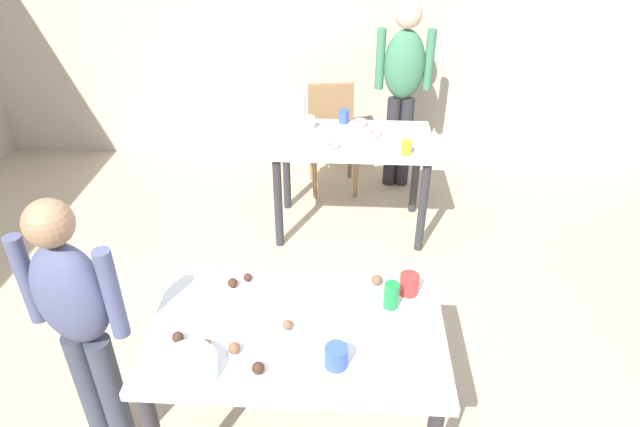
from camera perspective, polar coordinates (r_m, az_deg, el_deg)
The scene contains 26 objects.
wall_back at distance 4.96m, azimuth 1.45°, elevation 19.82°, with size 6.40×0.10×2.60m, color #BCB2A3.
dining_table_near at distance 2.40m, azimuth -2.37°, elevation -13.46°, with size 1.22×0.75×0.75m.
dining_table_far at distance 3.97m, azimuth 3.28°, elevation 6.31°, with size 1.13×0.65×0.75m.
chair_far_table at distance 4.65m, azimuth 1.30°, elevation 8.51°, with size 0.46×0.46×0.87m.
person_girl_near at distance 2.49m, azimuth -23.71°, elevation -9.88°, with size 0.46×0.25×1.36m.
person_adult_far at distance 4.54m, azimuth 8.59°, elevation 13.41°, with size 0.45×0.21×1.54m.
mixing_bowl at distance 2.18m, azimuth -13.36°, elevation -15.12°, with size 0.21×0.21×0.07m, color white.
soda_can at distance 2.40m, azimuth 7.38°, elevation -8.40°, with size 0.07×0.07×0.12m, color #198438.
fork_near at distance 2.15m, azimuth 9.93°, elevation -16.92°, with size 0.17×0.02×0.01m, color silver.
cup_near_0 at distance 2.15m, azimuth 1.68°, elevation -14.56°, with size 0.09×0.09×0.09m, color #3351B2.
cup_near_1 at distance 2.49m, azimuth 9.20°, elevation -7.23°, with size 0.09×0.09×0.10m, color red.
cake_ball_0 at distance 2.56m, azimuth -7.49°, elevation -6.56°, with size 0.04×0.04×0.04m, color #3D2319.
cake_ball_1 at distance 2.53m, azimuth 5.89°, elevation -6.85°, with size 0.05×0.05×0.05m, color brown.
cake_ball_2 at distance 2.23m, azimuth -8.87°, elevation -13.59°, with size 0.05×0.05×0.05m, color brown.
cake_ball_3 at distance 2.54m, azimuth -9.03°, elevation -7.10°, with size 0.05×0.05×0.05m, color #3D2319.
cake_ball_4 at distance 2.32m, azimuth -14.49°, elevation -12.29°, with size 0.05×0.05×0.05m, color #3D2319.
cake_ball_5 at distance 2.31m, azimuth -3.36°, elevation -11.42°, with size 0.04×0.04×0.04m, color brown.
cake_ball_6 at distance 2.27m, azimuth -11.70°, elevation -13.08°, with size 0.04×0.04×0.04m, color brown.
cake_ball_7 at distance 2.15m, azimuth -6.42°, elevation -15.59°, with size 0.05×0.05×0.05m, color #3D2319.
pitcher_far at distance 4.06m, azimuth -2.22°, elevation 10.58°, with size 0.10×0.10×0.24m, color white.
cup_far_0 at distance 3.70m, azimuth 8.91°, elevation 6.75°, with size 0.07×0.07×0.10m, color yellow.
cup_far_1 at distance 4.03m, azimuth -1.07°, elevation 9.37°, with size 0.07×0.07×0.09m, color white.
cup_far_2 at distance 4.14m, azimuth 2.48°, elevation 10.01°, with size 0.07×0.07×0.10m, color #3351B2.
donut_far_0 at distance 3.76m, azimuth 1.27°, elevation 7.07°, with size 0.10×0.10×0.03m, color pink.
donut_far_1 at distance 4.13m, azimuth 4.16°, elevation 9.38°, with size 0.12×0.12×0.03m, color pink.
donut_far_2 at distance 3.96m, azimuth 5.55°, elevation 8.28°, with size 0.11×0.11×0.03m, color pink.
Camera 1 is at (0.16, -1.64, 2.36)m, focal length 30.94 mm.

